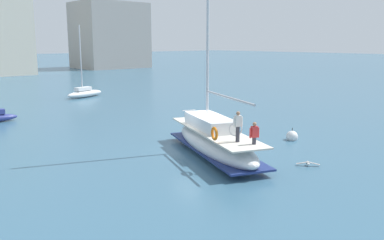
% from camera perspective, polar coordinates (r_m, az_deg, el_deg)
% --- Properties ---
extents(ground_plane, '(400.00, 400.00, 0.00)m').
position_cam_1_polar(ground_plane, '(25.15, 0.52, -4.08)').
color(ground_plane, '#38607A').
extents(main_sailboat, '(5.69, 9.82, 14.48)m').
position_cam_1_polar(main_sailboat, '(23.68, 3.13, -2.75)').
color(main_sailboat, silver).
rests_on(main_sailboat, ground).
extents(moored_catamaran, '(5.23, 2.52, 8.32)m').
position_cam_1_polar(moored_catamaran, '(49.98, -14.69, 3.73)').
color(moored_catamaran, white).
rests_on(moored_catamaran, ground).
extents(seagull, '(0.89, 1.02, 0.18)m').
position_cam_1_polar(seagull, '(22.67, 15.83, -5.81)').
color(seagull, silver).
rests_on(seagull, ground).
extents(mooring_buoy, '(0.78, 0.78, 0.99)m').
position_cam_1_polar(mooring_buoy, '(28.21, 13.73, -2.25)').
color(mooring_buoy, silver).
rests_on(mooring_buoy, ground).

